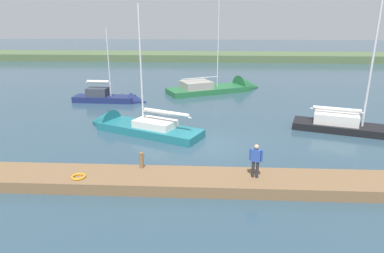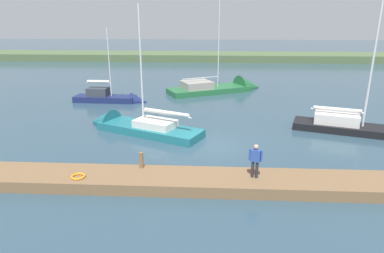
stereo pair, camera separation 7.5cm
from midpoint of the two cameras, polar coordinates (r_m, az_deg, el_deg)
name	(u,v)px [view 1 (the left image)]	position (r m, az deg, el deg)	size (l,w,h in m)	color
ground_plane	(211,146)	(21.16, 3.10, -3.19)	(200.00, 200.00, 0.00)	#2D4756
far_shoreline	(211,60)	(63.52, 3.14, 11.01)	(180.00, 8.00, 2.40)	#4C603D
dock_pier	(211,182)	(16.16, 3.09, -9.14)	(22.66, 2.22, 0.54)	brown
mooring_post_near	(142,160)	(16.90, -8.52, -5.57)	(0.20, 0.20, 0.79)	brown
life_ring_buoy	(78,177)	(16.72, -18.48, -7.90)	(0.66, 0.66, 0.10)	orange
sailboat_near_dock	(131,127)	(24.29, -10.18, -0.12)	(9.01, 5.75, 9.34)	#1E6B75
sailboat_behind_pier	(225,89)	(36.85, 5.48, 6.21)	(10.64, 7.25, 11.24)	#236638
sailboat_mid_channel	(370,131)	(26.07, 27.36, -0.67)	(9.10, 4.77, 10.16)	black
sailboat_inner_slip	(113,100)	(32.75, -13.10, 4.32)	(6.85, 1.96, 7.45)	navy
person_on_dock	(256,159)	(15.81, 10.43, -5.30)	(0.59, 0.35, 1.61)	#28282D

